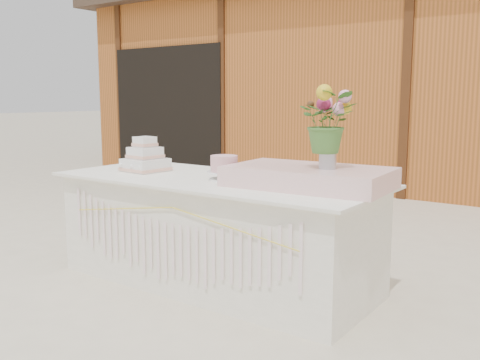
{
  "coord_description": "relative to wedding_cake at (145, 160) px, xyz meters",
  "views": [
    {
      "loc": [
        2.32,
        -2.95,
        1.34
      ],
      "look_at": [
        0.0,
        0.3,
        0.72
      ],
      "focal_mm": 40.0,
      "sensor_mm": 36.0,
      "label": 1
    }
  ],
  "objects": [
    {
      "name": "pink_cake_stand",
      "position": [
        0.77,
        -0.01,
        0.0
      ],
      "size": [
        0.24,
        0.24,
        0.17
      ],
      "color": "white",
      "rests_on": "cake_table"
    },
    {
      "name": "satin_runner",
      "position": [
        1.38,
        0.09,
        -0.03
      ],
      "size": [
        1.06,
        0.65,
        0.13
      ],
      "primitive_type": "cube",
      "rotation": [
        0.0,
        0.0,
        0.06
      ],
      "color": "beige",
      "rests_on": "cake_table"
    },
    {
      "name": "flower_vase",
      "position": [
        1.52,
        0.07,
        0.11
      ],
      "size": [
        0.11,
        0.11,
        0.15
      ],
      "primitive_type": "cylinder",
      "color": "#B6B7BB",
      "rests_on": "satin_runner"
    },
    {
      "name": "cake_table",
      "position": [
        0.67,
        0.02,
        -0.47
      ],
      "size": [
        2.4,
        1.0,
        0.77
      ],
      "color": "white",
      "rests_on": "ground"
    },
    {
      "name": "bouquet",
      "position": [
        1.52,
        0.07,
        0.38
      ],
      "size": [
        0.44,
        0.41,
        0.38
      ],
      "primitive_type": "imported",
      "rotation": [
        0.0,
        0.0,
        0.41
      ],
      "color": "#3F6F2C",
      "rests_on": "flower_vase"
    },
    {
      "name": "wedding_cake",
      "position": [
        0.0,
        0.0,
        0.0
      ],
      "size": [
        0.33,
        0.33,
        0.27
      ],
      "rotation": [
        0.0,
        0.0,
        -0.1
      ],
      "color": "white",
      "rests_on": "cake_table"
    },
    {
      "name": "loose_flowers",
      "position": [
        -0.36,
        0.18,
        -0.08
      ],
      "size": [
        0.15,
        0.32,
        0.02
      ],
      "primitive_type": null,
      "rotation": [
        0.0,
        0.0,
        -0.08
      ],
      "color": "pink",
      "rests_on": "cake_table"
    },
    {
      "name": "barn",
      "position": [
        0.66,
        6.02,
        0.81
      ],
      "size": [
        12.6,
        4.6,
        3.3
      ],
      "color": "#AB5824",
      "rests_on": "ground"
    },
    {
      "name": "ground",
      "position": [
        0.67,
        0.03,
        -0.86
      ],
      "size": [
        80.0,
        80.0,
        0.0
      ],
      "primitive_type": "plane",
      "color": "beige",
      "rests_on": "ground"
    }
  ]
}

